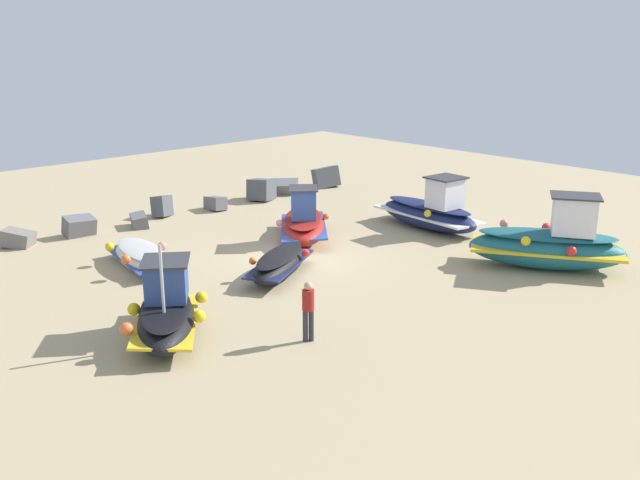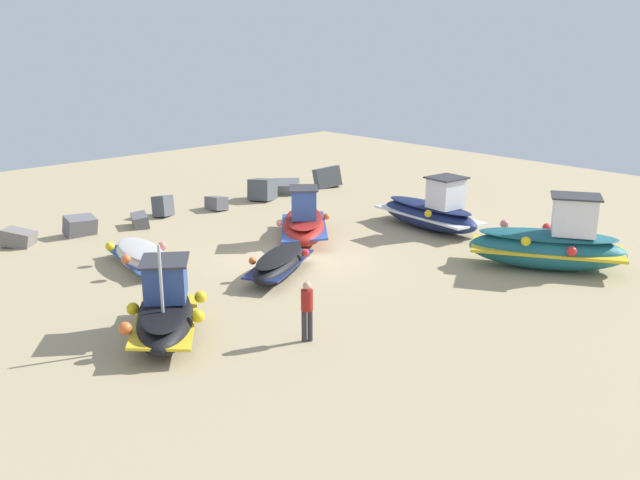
% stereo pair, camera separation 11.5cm
% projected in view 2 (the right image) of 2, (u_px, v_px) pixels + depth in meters
% --- Properties ---
extents(ground_plane, '(48.90, 48.90, 0.00)m').
position_uv_depth(ground_plane, '(297.00, 260.00, 25.18)').
color(ground_plane, tan).
extents(fishing_boat_0, '(3.81, 2.86, 0.82)m').
position_uv_depth(fishing_boat_0, '(280.00, 264.00, 23.43)').
color(fishing_boat_0, black).
rests_on(fishing_boat_0, ground_plane).
extents(fishing_boat_1, '(4.30, 5.42, 2.64)m').
position_uv_depth(fishing_boat_1, '(550.00, 245.00, 24.05)').
color(fishing_boat_1, '#1E6670').
rests_on(fishing_boat_1, ground_plane).
extents(fishing_boat_2, '(2.39, 5.09, 2.35)m').
position_uv_depth(fishing_boat_2, '(431.00, 212.00, 28.99)').
color(fishing_boat_2, navy).
rests_on(fishing_boat_2, ground_plane).
extents(fishing_boat_3, '(2.10, 3.93, 0.87)m').
position_uv_depth(fishing_boat_3, '(141.00, 256.00, 24.33)').
color(fishing_boat_3, white).
rests_on(fishing_boat_3, ground_plane).
extents(fishing_boat_4, '(3.56, 4.05, 2.78)m').
position_uv_depth(fishing_boat_4, '(166.00, 312.00, 18.71)').
color(fishing_boat_4, black).
rests_on(fishing_boat_4, ground_plane).
extents(fishing_boat_5, '(4.10, 4.38, 2.20)m').
position_uv_depth(fishing_boat_5, '(304.00, 223.00, 27.57)').
color(fishing_boat_5, maroon).
rests_on(fishing_boat_5, ground_plane).
extents(person_walking, '(0.32, 0.32, 1.66)m').
position_uv_depth(person_walking, '(307.00, 307.00, 18.30)').
color(person_walking, '#2D2D38').
rests_on(person_walking, ground_plane).
extents(breakwater_rocks, '(20.13, 2.63, 1.28)m').
position_uv_depth(breakwater_rocks, '(202.00, 203.00, 31.96)').
color(breakwater_rocks, slate).
rests_on(breakwater_rocks, ground_plane).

